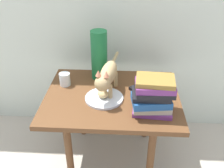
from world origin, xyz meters
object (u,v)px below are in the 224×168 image
(plate, at_px, (104,98))
(green_vase, at_px, (99,55))
(candle_jar, at_px, (65,80))
(bread_roll, at_px, (103,93))
(cat, at_px, (107,75))
(side_table, at_px, (112,104))
(tv_remote, at_px, (140,86))
(book_stack, at_px, (153,96))

(plate, relative_size, green_vase, 0.69)
(candle_jar, bearing_deg, bread_roll, -29.83)
(plate, height_order, candle_jar, candle_jar)
(cat, bearing_deg, side_table, -20.39)
(side_table, xyz_separation_m, green_vase, (-0.10, 0.22, 0.23))
(side_table, relative_size, plate, 3.59)
(bread_roll, bearing_deg, candle_jar, 150.17)
(green_vase, bearing_deg, cat, -71.67)
(plate, bearing_deg, tv_remote, 33.93)
(green_vase, bearing_deg, side_table, -66.12)
(green_vase, xyz_separation_m, candle_jar, (-0.22, -0.12, -0.13))
(candle_jar, relative_size, tv_remote, 0.57)
(bread_roll, height_order, book_stack, book_stack)
(bread_roll, bearing_deg, plate, -9.21)
(bread_roll, height_order, candle_jar, candle_jar)
(candle_jar, height_order, tv_remote, candle_jar)
(bread_roll, relative_size, cat, 0.17)
(side_table, xyz_separation_m, book_stack, (0.23, -0.16, 0.17))
(book_stack, height_order, green_vase, green_vase)
(plate, distance_m, cat, 0.14)
(book_stack, height_order, tv_remote, book_stack)
(green_vase, height_order, candle_jar, green_vase)
(bread_roll, xyz_separation_m, candle_jar, (-0.26, 0.15, -0.00))
(bread_roll, relative_size, candle_jar, 0.94)
(candle_jar, xyz_separation_m, tv_remote, (0.49, -0.00, -0.03))
(side_table, bearing_deg, green_vase, 113.88)
(tv_remote, bearing_deg, green_vase, 116.76)
(bread_roll, distance_m, book_stack, 0.31)
(side_table, relative_size, tv_remote, 5.49)
(candle_jar, bearing_deg, cat, -18.36)
(plate, height_order, cat, cat)
(tv_remote, bearing_deg, plate, 174.42)
(plate, height_order, bread_roll, bread_roll)
(green_vase, relative_size, candle_jar, 3.92)
(bread_roll, distance_m, cat, 0.11)
(bread_roll, bearing_deg, side_table, 40.13)
(cat, height_order, candle_jar, cat)
(side_table, bearing_deg, plate, -134.18)
(bread_roll, height_order, tv_remote, bread_roll)
(plate, distance_m, candle_jar, 0.31)
(candle_jar, bearing_deg, green_vase, 28.14)
(book_stack, height_order, candle_jar, book_stack)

